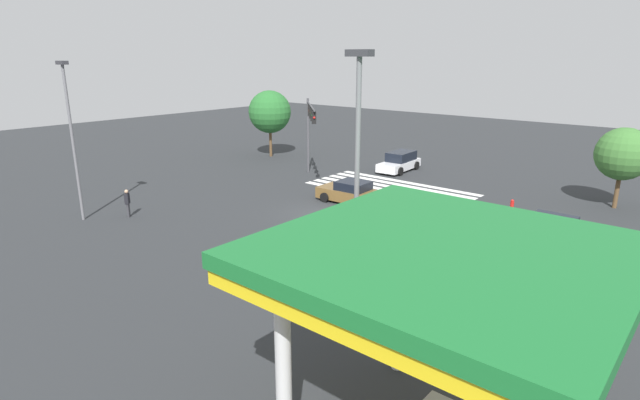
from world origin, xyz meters
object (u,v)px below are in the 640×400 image
(pedestrian, at_px, (127,202))
(tree_corner_b, at_px, (270,112))
(fire_hydrant, at_px, (512,206))
(car_2, at_px, (547,230))
(car_0, at_px, (419,254))
(street_light_pole_b, at_px, (71,129))
(car_4, at_px, (400,162))
(street_light_pole_a, at_px, (357,180))
(car_1, at_px, (379,216))
(car_3, at_px, (351,192))
(traffic_signal_mast, at_px, (310,120))
(tree_corner_a, at_px, (623,154))

(pedestrian, height_order, tree_corner_b, tree_corner_b)
(pedestrian, height_order, fire_hydrant, pedestrian)
(car_2, relative_size, pedestrian, 2.81)
(car_0, xyz_separation_m, street_light_pole_b, (18.41, 6.33, 4.56))
(car_4, bearing_deg, car_2, 53.37)
(car_4, bearing_deg, street_light_pole_a, 25.02)
(car_1, relative_size, street_light_pole_b, 0.55)
(car_3, bearing_deg, car_1, 141.29)
(car_3, relative_size, fire_hydrant, 4.97)
(street_light_pole_b, bearing_deg, car_0, -161.02)
(traffic_signal_mast, relative_size, street_light_pole_a, 0.64)
(traffic_signal_mast, bearing_deg, tree_corner_b, -162.27)
(car_0, xyz_separation_m, street_light_pole_a, (-1.18, 6.43, 4.77))
(traffic_signal_mast, distance_m, pedestrian, 14.47)
(traffic_signal_mast, bearing_deg, car_0, 12.15)
(car_1, xyz_separation_m, car_2, (-7.65, -3.73, -0.07))
(car_4, bearing_deg, tree_corner_a, 85.48)
(tree_corner_a, bearing_deg, car_0, 73.80)
(car_1, bearing_deg, car_3, 49.31)
(car_4, bearing_deg, car_3, 10.71)
(tree_corner_a, distance_m, tree_corner_b, 28.61)
(car_1, height_order, car_3, car_1)
(car_0, distance_m, tree_corner_b, 27.92)
(car_0, bearing_deg, street_light_pole_a, -78.98)
(car_0, distance_m, car_2, 7.80)
(car_1, height_order, tree_corner_b, tree_corner_b)
(street_light_pole_a, relative_size, tree_corner_b, 1.52)
(street_light_pole_b, relative_size, fire_hydrant, 10.37)
(car_0, height_order, fire_hydrant, car_0)
(pedestrian, bearing_deg, car_4, 31.88)
(street_light_pole_b, height_order, fire_hydrant, street_light_pole_b)
(car_4, xyz_separation_m, fire_hydrant, (-11.33, 5.66, -0.33))
(pedestrian, bearing_deg, car_3, 10.23)
(car_1, height_order, fire_hydrant, car_1)
(car_2, xyz_separation_m, street_light_pole_b, (21.74, 13.39, 4.59))
(traffic_signal_mast, height_order, car_2, traffic_signal_mast)
(car_0, distance_m, car_4, 20.04)
(car_2, relative_size, tree_corner_a, 0.93)
(car_1, height_order, car_2, car_1)
(car_2, bearing_deg, car_0, 65.07)
(car_4, relative_size, tree_corner_b, 0.75)
(car_3, distance_m, tree_corner_b, 17.30)
(pedestrian, distance_m, fire_hydrant, 22.93)
(car_4, xyz_separation_m, tree_corner_b, (12.65, 2.47, 3.43))
(pedestrian, height_order, street_light_pole_a, street_light_pole_a)
(car_4, xyz_separation_m, tree_corner_a, (-15.87, 0.40, 2.66))
(car_1, distance_m, street_light_pole_b, 17.67)
(pedestrian, distance_m, tree_corner_b, 20.07)
(car_2, relative_size, car_3, 1.10)
(tree_corner_b, bearing_deg, street_light_pole_a, 140.48)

